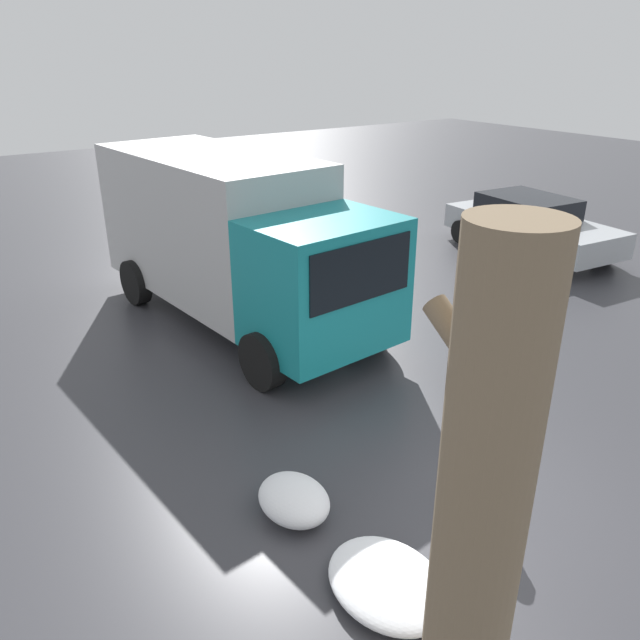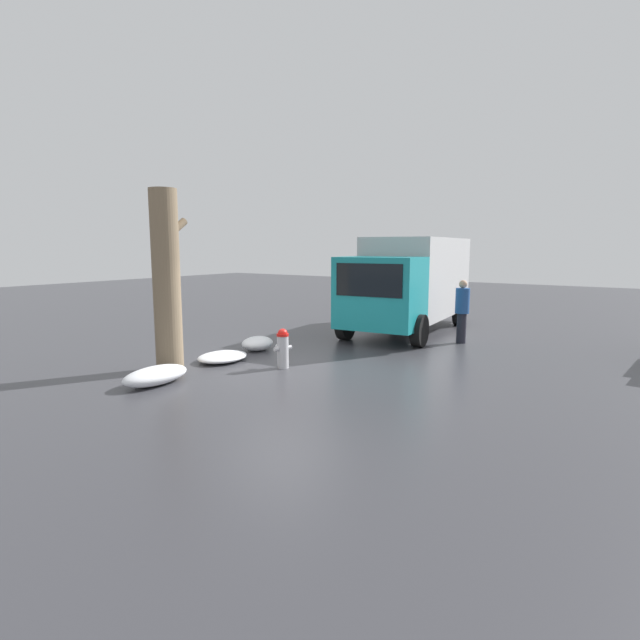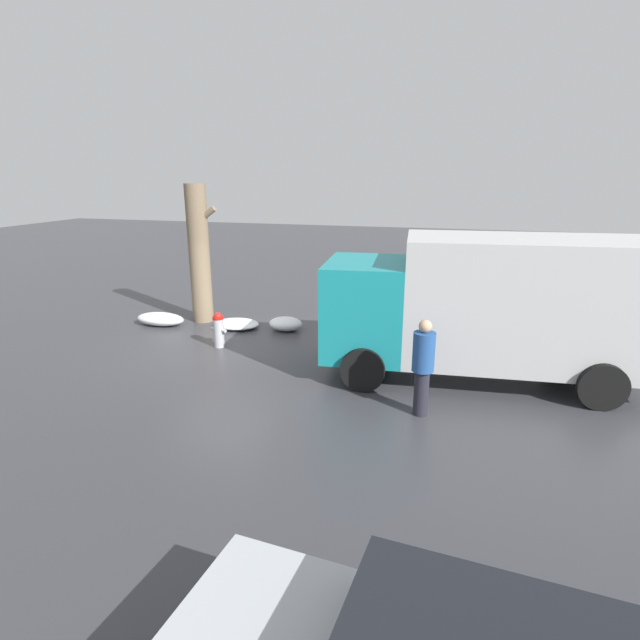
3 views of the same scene
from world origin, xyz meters
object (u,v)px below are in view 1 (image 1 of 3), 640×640
(fire_hydrant, at_px, (486,476))
(pedestrian, at_px, (363,266))
(tree_trunk, at_px, (480,516))
(parked_car, at_px, (530,224))
(delivery_truck, at_px, (232,235))

(fire_hydrant, bearing_deg, pedestrian, -97.99)
(fire_hydrant, height_order, tree_trunk, tree_trunk)
(tree_trunk, height_order, pedestrian, tree_trunk)
(tree_trunk, bearing_deg, parked_car, -53.91)
(parked_car, bearing_deg, delivery_truck, 2.59)
(tree_trunk, distance_m, delivery_truck, 8.22)
(tree_trunk, height_order, delivery_truck, tree_trunk)
(fire_hydrant, distance_m, tree_trunk, 2.94)
(pedestrian, bearing_deg, tree_trunk, -58.14)
(delivery_truck, distance_m, parked_car, 8.09)
(fire_hydrant, xyz_separation_m, delivery_truck, (6.38, -0.25, 1.17))
(pedestrian, xyz_separation_m, parked_car, (0.77, -5.93, -0.26))
(fire_hydrant, distance_m, parked_car, 10.21)
(fire_hydrant, xyz_separation_m, pedestrian, (5.20, -2.35, 0.52))
(pedestrian, relative_size, parked_car, 0.39)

